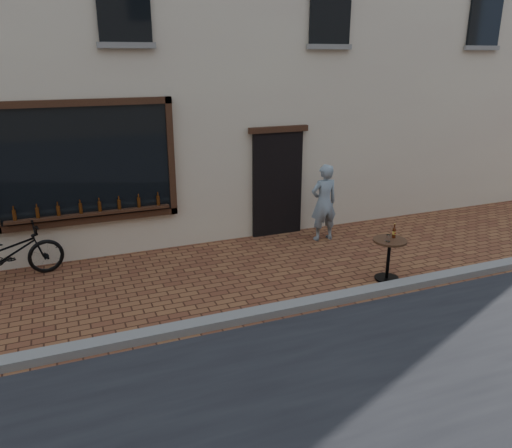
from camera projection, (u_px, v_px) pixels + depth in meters
name	position (u px, v px, depth m)	size (l,w,h in m)	color
ground	(255.00, 325.00, 7.16)	(90.00, 90.00, 0.00)	brown
kerb	(249.00, 315.00, 7.32)	(90.00, 0.25, 0.12)	slate
cargo_bicycle	(5.00, 254.00, 8.45)	(2.18, 1.01, 1.02)	black
bistro_table	(389.00, 251.00, 8.49)	(0.57, 0.57, 0.98)	black
pedestrian	(324.00, 203.00, 10.28)	(0.59, 0.38, 1.61)	gray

